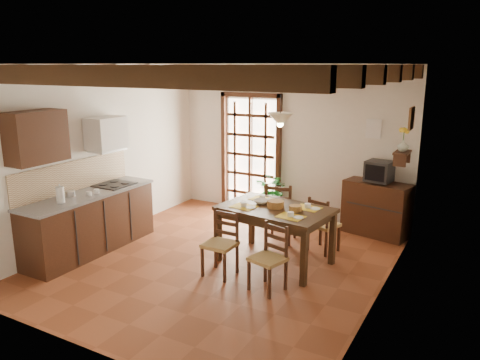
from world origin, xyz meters
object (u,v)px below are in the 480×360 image
Objects in this scene: chair_far_right at (323,234)px; potted_plant at (274,188)px; kitchen_counter at (90,221)px; sideboard at (376,209)px; crt_tv at (379,171)px; pendant_lamp at (280,118)px; dining_table at (275,215)px; chair_far_left at (280,223)px; chair_near_left at (220,255)px; chair_near_right at (268,270)px.

chair_far_right is 1.75m from potted_plant.
kitchen_counter is 2.11× the size of sideboard.
pendant_lamp reaches higher than crt_tv.
dining_table is 2.14m from crt_tv.
chair_far_right is 0.81× the size of sideboard.
sideboard is (3.65, 2.83, -0.02)m from kitchen_counter.
dining_table is at bearing 19.95° from kitchen_counter.
pendant_lamp is at bearing 96.86° from dining_table.
chair_far_left is 0.55× the size of potted_plant.
pendant_lamp reaches higher than potted_plant.
crt_tv is 0.25× the size of potted_plant.
chair_near_left is 2.99m from sideboard.
sideboard is at bearing 60.42° from pendant_lamp.
crt_tv is 2.25m from pendant_lamp.
kitchen_counter is 4.96× the size of crt_tv.
chair_far_right is at bearing 64.15° from dining_table.
chair_far_left is at bearing -131.39° from crt_tv.
potted_plant reaches higher than chair_near_left.
chair_near_right is at bearing 2.72° from kitchen_counter.
dining_table is (2.65, 0.96, 0.25)m from kitchen_counter.
chair_far_left is at bearing 115.80° from dining_table.
dining_table is 0.96m from chair_far_left.
dining_table is 1.85× the size of chair_near_left.
sideboard reaches higher than chair_far_right.
chair_near_left is 2.04m from pendant_lamp.
kitchen_counter is 2.83m from dining_table.
crt_tv is (0.00, -0.01, 0.64)m from sideboard.
chair_far_left is 1.66m from sideboard.
kitchen_counter is at bearing -173.28° from chair_near_left.
chair_far_left is 0.92× the size of sideboard.
chair_far_left is 1.16× the size of pendant_lamp.
dining_table is at bearing -108.65° from crt_tv.
chair_near_left is at bearing 74.93° from chair_far_left.
crt_tv reaches higher than chair_far_left.
chair_far_left is at bearing 111.35° from pendant_lamp.
chair_near_right is 2.78m from sideboard.
kitchen_counter reaches higher than chair_near_right.
chair_far_left is at bearing -59.42° from potted_plant.
sideboard is 0.64m from crt_tv.
sideboard reaches higher than chair_near_right.
dining_table is 1.93× the size of pendant_lamp.
chair_near_left is at bearing -119.69° from pendant_lamp.
crt_tv is 0.54× the size of pendant_lamp.
pendant_lamp is (-1.00, -1.76, 0.98)m from crt_tv.
pendant_lamp is at bearing 121.90° from chair_near_right.
chair_far_right is (0.75, -0.09, -0.04)m from chair_far_left.
chair_near_left is at bearing -107.46° from sideboard.
chair_far_left is 1.19m from potted_plant.
crt_tv is at bearing 1.16° from potted_plant.
kitchen_counter reaches higher than chair_far_left.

